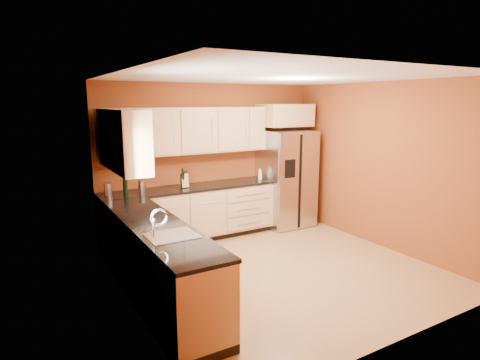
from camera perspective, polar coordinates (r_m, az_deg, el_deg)
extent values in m
plane|color=#A87D41|center=(5.73, 5.18, -12.49)|extent=(4.00, 4.00, 0.00)
plane|color=silver|center=(5.27, 5.68, 14.42)|extent=(4.00, 4.00, 0.00)
cube|color=brown|center=(7.05, -4.08, 2.97)|extent=(4.00, 0.04, 2.60)
cube|color=brown|center=(3.94, 22.61, -4.25)|extent=(4.00, 0.04, 2.60)
cube|color=brown|center=(4.51, -15.74, -1.97)|extent=(0.04, 4.00, 2.60)
cube|color=brown|center=(6.70, 19.49, 1.95)|extent=(0.04, 4.00, 2.60)
cube|color=tan|center=(6.74, -7.06, -4.95)|extent=(2.90, 0.60, 0.88)
cube|color=tan|center=(4.85, -11.71, -11.55)|extent=(0.60, 2.80, 0.88)
cube|color=black|center=(6.62, -7.12, -1.14)|extent=(2.90, 0.62, 0.04)
cube|color=black|center=(4.70, -11.81, -6.33)|extent=(0.62, 2.80, 0.04)
cube|color=tan|center=(6.74, -5.43, 7.07)|extent=(2.30, 0.33, 0.75)
cube|color=tan|center=(5.17, -16.32, 5.50)|extent=(0.33, 1.35, 0.75)
cube|color=tan|center=(6.12, -16.99, 6.25)|extent=(0.67, 0.67, 0.75)
cube|color=tan|center=(7.43, 6.39, 9.14)|extent=(0.92, 0.60, 0.40)
cube|color=#ADADB2|center=(7.50, 6.55, 0.23)|extent=(0.90, 0.75, 1.78)
cube|color=white|center=(3.99, -13.83, 0.15)|extent=(0.03, 0.90, 1.00)
cylinder|color=#ADADB2|center=(6.38, -13.78, -0.85)|extent=(0.14, 0.14, 0.17)
cylinder|color=#ADADB2|center=(6.24, -18.28, -1.29)|extent=(0.13, 0.13, 0.18)
cube|color=tan|center=(6.56, -7.94, -0.09)|extent=(0.11, 0.10, 0.22)
cylinder|color=white|center=(7.20, 2.85, 0.90)|extent=(0.09, 0.09, 0.20)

